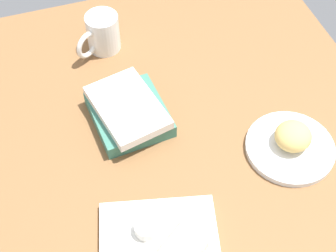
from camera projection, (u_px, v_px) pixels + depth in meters
dining_table at (196, 146)px, 111.03cm from camera, size 110.00×90.00×4.00cm
round_plate at (290, 148)px, 107.40cm from camera, size 19.25×19.25×1.40cm
scone_pastry at (293, 136)px, 105.28cm from camera, size 11.12×11.16×5.09cm
sauce_cup at (146, 228)px, 93.52cm from camera, size 4.67×4.67×2.35cm
book_stack at (129, 112)px, 110.84cm from camera, size 21.16×17.26×5.68cm
coffee_mug at (102, 33)px, 123.34cm from camera, size 9.85×12.00×9.83cm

